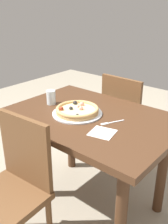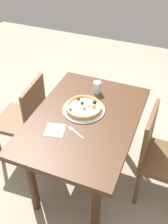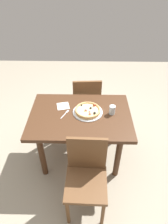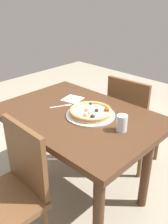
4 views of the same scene
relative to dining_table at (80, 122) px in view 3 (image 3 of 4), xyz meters
The scene contains 9 objects.
ground_plane 0.63m from the dining_table, ahead, with size 6.00×6.00×0.00m, color #9E937F.
dining_table is the anchor object (origin of this frame).
chair_near 0.64m from the dining_table, 82.85° to the right, with size 0.41×0.41×0.88m.
chair_far 0.64m from the dining_table, 83.68° to the left, with size 0.43×0.43×0.88m.
plate 0.15m from the dining_table, 25.78° to the left, with size 0.34×0.34×0.01m, color silver.
pizza 0.18m from the dining_table, 25.24° to the left, with size 0.29×0.29×0.05m.
fork 0.21m from the dining_table, behind, with size 0.09×0.15×0.00m.
drinking_glass 0.40m from the dining_table, ahead, with size 0.07×0.07×0.10m, color silver.
napkin 0.28m from the dining_table, 144.11° to the left, with size 0.14×0.14×0.00m, color white.
Camera 3 is at (0.07, -1.71, 2.18)m, focal length 31.69 mm.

